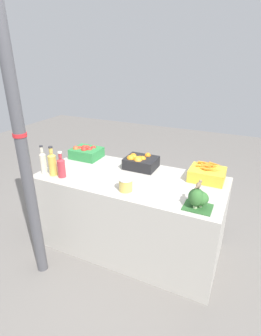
# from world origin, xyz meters

# --- Properties ---
(ground_plane) EXTENTS (10.00, 10.00, 0.00)m
(ground_plane) POSITION_xyz_m (0.00, 0.00, 0.00)
(ground_plane) COLOR slate
(market_table) EXTENTS (1.82, 0.84, 0.82)m
(market_table) POSITION_xyz_m (0.00, 0.00, 0.41)
(market_table) COLOR #B7B2A8
(market_table) RESTS_ON ground_plane
(support_pole) EXTENTS (0.11, 0.11, 2.60)m
(support_pole) POSITION_xyz_m (-0.63, -0.68, 1.30)
(support_pole) COLOR #4C4C51
(support_pole) RESTS_ON ground_plane
(apple_crate) EXTENTS (0.32, 0.27, 0.15)m
(apple_crate) POSITION_xyz_m (-0.69, 0.26, 0.89)
(apple_crate) COLOR #2D8442
(apple_crate) RESTS_ON market_table
(orange_crate) EXTENTS (0.32, 0.27, 0.15)m
(orange_crate) POSITION_xyz_m (-0.01, 0.25, 0.89)
(orange_crate) COLOR black
(orange_crate) RESTS_ON market_table
(carrot_crate) EXTENTS (0.32, 0.27, 0.15)m
(carrot_crate) POSITION_xyz_m (0.68, 0.27, 0.88)
(carrot_crate) COLOR gold
(carrot_crate) RESTS_ON market_table
(broccoli_pile) EXTENTS (0.22, 0.18, 0.17)m
(broccoli_pile) POSITION_xyz_m (0.70, -0.27, 0.90)
(broccoli_pile) COLOR #2D602D
(broccoli_pile) RESTS_ON market_table
(juice_bottle_cloudy) EXTENTS (0.06, 0.06, 0.29)m
(juice_bottle_cloudy) POSITION_xyz_m (-0.83, -0.27, 0.94)
(juice_bottle_cloudy) COLOR beige
(juice_bottle_cloudy) RESTS_ON market_table
(juice_bottle_golden) EXTENTS (0.08, 0.08, 0.30)m
(juice_bottle_golden) POSITION_xyz_m (-0.72, -0.27, 0.94)
(juice_bottle_golden) COLOR gold
(juice_bottle_golden) RESTS_ON market_table
(juice_bottle_ruby) EXTENTS (0.08, 0.08, 0.26)m
(juice_bottle_ruby) POSITION_xyz_m (-0.61, -0.27, 0.92)
(juice_bottle_ruby) COLOR #B2333D
(juice_bottle_ruby) RESTS_ON market_table
(pickle_jar) EXTENTS (0.12, 0.12, 0.12)m
(pickle_jar) POSITION_xyz_m (0.07, -0.26, 0.88)
(pickle_jar) COLOR #DBBC56
(pickle_jar) RESTS_ON market_table
(sparrow_bird) EXTENTS (0.04, 0.14, 0.05)m
(sparrow_bird) POSITION_xyz_m (0.70, -0.26, 1.01)
(sparrow_bird) COLOR #4C3D2D
(sparrow_bird) RESTS_ON broccoli_pile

